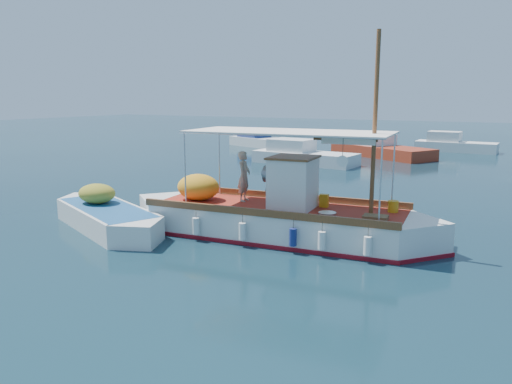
% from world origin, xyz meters
% --- Properties ---
extents(ground, '(160.00, 160.00, 0.00)m').
position_xyz_m(ground, '(0.00, 0.00, 0.00)').
color(ground, black).
rests_on(ground, ground).
extents(fishing_caique, '(10.50, 3.52, 6.43)m').
position_xyz_m(fishing_caique, '(-0.07, 0.41, 0.56)').
color(fishing_caique, white).
rests_on(fishing_caique, ground).
extents(dinghy, '(6.07, 3.64, 1.62)m').
position_xyz_m(dinghy, '(-5.56, -1.42, 0.34)').
color(dinghy, white).
rests_on(dinghy, ground).
extents(bg_boat_nw, '(7.04, 2.98, 1.80)m').
position_xyz_m(bg_boat_nw, '(-6.20, 16.78, 0.49)').
color(bg_boat_nw, silver).
rests_on(bg_boat_nw, ground).
extents(bg_boat_n, '(8.43, 6.42, 1.80)m').
position_xyz_m(bg_boat_n, '(-2.89, 23.48, 0.49)').
color(bg_boat_n, maroon).
rests_on(bg_boat_n, ground).
extents(bg_boat_far_w, '(6.64, 4.46, 1.80)m').
position_xyz_m(bg_boat_far_w, '(-14.15, 25.63, 0.49)').
color(bg_boat_far_w, silver).
rests_on(bg_boat_far_w, ground).
extents(bg_boat_far_n, '(6.21, 2.26, 1.80)m').
position_xyz_m(bg_boat_far_n, '(1.58, 29.41, 0.49)').
color(bg_boat_far_n, silver).
rests_on(bg_boat_far_n, ground).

